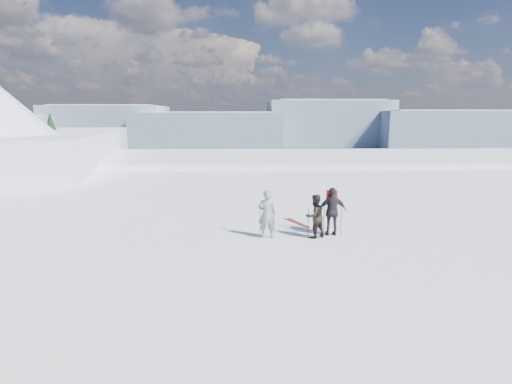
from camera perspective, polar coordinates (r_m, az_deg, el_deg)
lake_basin at (r=43.53m, az=1.46°, el=-3.91°), size 820.00×820.00×71.62m
far_mountain_range at (r=468.06m, az=1.99°, el=9.37°), size 770.00×110.00×53.00m
near_ridge at (r=48.49m, az=-31.61°, el=-0.36°), size 31.37×35.68×25.62m
skier_grey at (r=15.07m, az=1.57°, el=-3.17°), size 0.68×0.45×1.84m
skier_dark at (r=15.25m, az=8.38°, el=-3.45°), size 1.02×0.95×1.68m
skier_pack at (r=15.65m, az=10.86°, el=-2.75°), size 1.12×0.50×1.89m
backpack at (r=15.66m, az=10.86°, el=1.86°), size 0.41×0.24×0.58m
ski_poles at (r=15.27m, az=6.88°, el=-4.33°), size 3.16×0.40×1.26m
skis_loose at (r=17.40m, az=5.91°, el=-4.39°), size 0.97×1.59×0.03m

